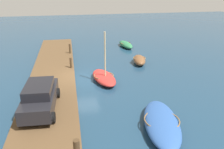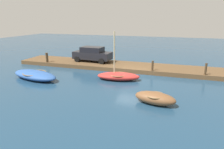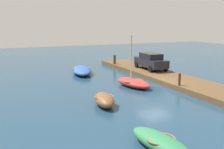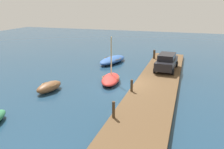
% 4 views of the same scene
% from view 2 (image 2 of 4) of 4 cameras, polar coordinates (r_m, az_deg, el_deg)
% --- Properties ---
extents(ground_plane, '(84.00, 84.00, 0.00)m').
position_cam_2_polar(ground_plane, '(19.19, 5.21, -0.27)').
color(ground_plane, navy).
extents(dock_platform, '(26.98, 3.69, 0.42)m').
position_cam_2_polar(dock_platform, '(21.53, 6.79, 2.05)').
color(dock_platform, brown).
rests_on(dock_platform, ground_plane).
extents(dinghy_brown, '(2.81, 1.63, 0.79)m').
position_cam_2_polar(dinghy_brown, '(13.09, 12.19, -6.57)').
color(dinghy_brown, brown).
rests_on(dinghy_brown, ground_plane).
extents(rowboat_red, '(3.97, 2.20, 4.24)m').
position_cam_2_polar(rowboat_red, '(17.69, 1.81, -0.38)').
color(rowboat_red, '#B72D28').
rests_on(rowboat_red, ground_plane).
extents(motorboat_blue, '(5.26, 2.97, 0.74)m').
position_cam_2_polar(motorboat_blue, '(19.20, -21.21, -0.12)').
color(motorboat_blue, '#2D569E').
rests_on(motorboat_blue, ground_plane).
extents(mooring_post_west, '(0.19, 0.19, 1.05)m').
position_cam_2_polar(mooring_post_west, '(19.56, 25.21, 1.43)').
color(mooring_post_west, '#47331E').
rests_on(mooring_post_west, dock_platform).
extents(mooring_post_mid_west, '(0.20, 0.20, 0.96)m').
position_cam_2_polar(mooring_post_mid_west, '(19.54, 11.48, 2.50)').
color(mooring_post_mid_west, '#47331E').
rests_on(mooring_post_mid_west, dock_platform).
extents(mooring_post_mid_east, '(0.28, 0.28, 1.08)m').
position_cam_2_polar(mooring_post_mid_east, '(24.00, -18.09, 4.65)').
color(mooring_post_mid_east, '#47331E').
rests_on(mooring_post_mid_east, dock_platform).
extents(parked_car, '(4.49, 2.19, 1.70)m').
position_cam_2_polar(parked_car, '(23.21, -5.63, 5.85)').
color(parked_car, black).
rests_on(parked_car, dock_platform).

